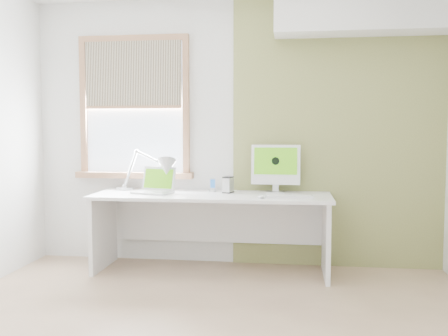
% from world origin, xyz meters
% --- Properties ---
extents(room, '(4.04, 3.54, 2.64)m').
position_xyz_m(room, '(0.00, 0.00, 1.30)').
color(room, '#A38164').
rests_on(room, ground).
extents(accent_wall, '(2.00, 0.02, 2.60)m').
position_xyz_m(accent_wall, '(1.00, 1.74, 1.30)').
color(accent_wall, olive).
rests_on(accent_wall, room).
extents(soffit, '(1.60, 0.40, 0.42)m').
position_xyz_m(soffit, '(1.20, 1.57, 2.40)').
color(soffit, white).
rests_on(soffit, room).
extents(window, '(1.20, 0.14, 1.42)m').
position_xyz_m(window, '(-1.00, 1.71, 1.54)').
color(window, '#A46F4C').
rests_on(window, room).
extents(desk, '(2.20, 0.70, 0.73)m').
position_xyz_m(desk, '(-0.16, 1.44, 0.53)').
color(desk, white).
rests_on(desk, room).
extents(desk_lamp, '(0.68, 0.39, 0.41)m').
position_xyz_m(desk_lamp, '(-0.69, 1.48, 0.94)').
color(desk_lamp, silver).
rests_on(desk_lamp, desk).
extents(laptop, '(0.40, 0.35, 0.24)m').
position_xyz_m(laptop, '(-0.71, 1.41, 0.79)').
color(laptop, silver).
rests_on(laptop, desk).
extents(phone_dock, '(0.08, 0.08, 0.13)m').
position_xyz_m(phone_dock, '(-0.18, 1.58, 0.77)').
color(phone_dock, silver).
rests_on(phone_dock, desk).
extents(external_drive, '(0.10, 0.13, 0.15)m').
position_xyz_m(external_drive, '(-0.02, 1.51, 0.81)').
color(external_drive, silver).
rests_on(external_drive, desk).
extents(imac, '(0.46, 0.16, 0.45)m').
position_xyz_m(imac, '(0.42, 1.60, 0.98)').
color(imac, silver).
rests_on(imac, desk).
extents(keyboard, '(0.43, 0.18, 0.02)m').
position_xyz_m(keyboard, '(0.55, 1.25, 0.74)').
color(keyboard, white).
rests_on(keyboard, desk).
extents(mouse, '(0.06, 0.11, 0.03)m').
position_xyz_m(mouse, '(0.31, 1.18, 0.75)').
color(mouse, white).
rests_on(mouse, desk).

